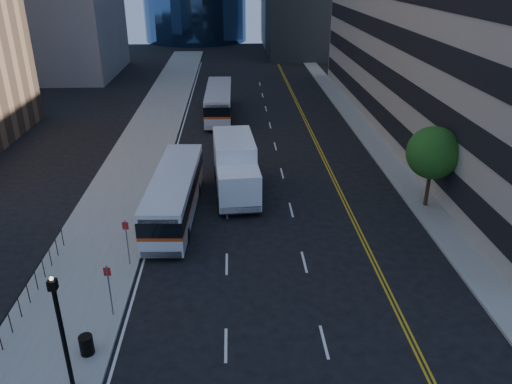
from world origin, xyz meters
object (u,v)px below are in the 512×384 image
Objects in this scene: bus_front at (175,193)px; trash_can at (86,345)px; bus_rear at (219,101)px; lamp_post at (61,329)px; box_truck at (235,167)px; street_tree at (433,153)px.

bus_front is 13.21× the size of trash_can.
bus_rear is (2.20, 21.74, 0.06)m from bus_front.
lamp_post is at bearing -93.84° from trash_can.
lamp_post reaches higher than box_truck.
bus_front is at bearing -142.88° from box_truck.
bus_rear is (4.60, 35.29, -1.16)m from lamp_post.
trash_can is at bearing -97.11° from bus_rear.
bus_rear reaches higher than bus_front.
bus_rear is 33.96m from trash_can.
lamp_post is at bearing -113.85° from box_truck.
lamp_post is 35.61m from bus_rear.
street_tree reaches higher than lamp_post.
bus_front is at bearing 79.11° from trash_can.
bus_rear is at bearing 122.18° from street_tree.
street_tree is 0.47× the size of bus_front.
box_truck is at bearing 68.47° from trash_can.
street_tree is 1.12× the size of lamp_post.
trash_can is at bearing -115.47° from box_truck.
trash_can is (-17.89, -12.35, -3.08)m from street_tree.
bus_front is at bearing -95.29° from bus_rear.
trash_can is (-2.29, -11.90, -0.95)m from bus_front.
trash_can is at bearing -145.38° from street_tree.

